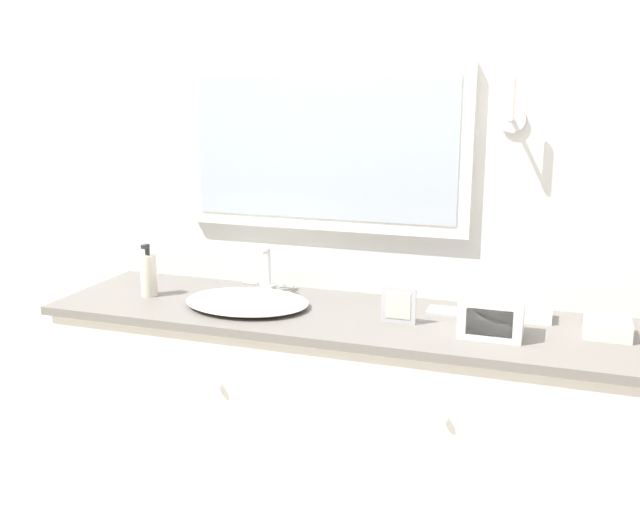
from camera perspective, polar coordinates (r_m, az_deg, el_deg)
wall_back at (r=2.68m, az=4.40°, el=6.08°), size 8.00×0.18×2.55m
vanity_counter at (r=2.64m, az=2.43°, el=-13.43°), size 2.17×0.56×0.85m
sink_basin at (r=2.59m, az=-5.79°, el=-3.56°), size 0.46×0.40×0.18m
soap_bottle at (r=2.76m, az=-13.55°, el=-1.45°), size 0.06×0.06×0.20m
appliance_box at (r=2.31m, az=13.54°, el=-4.76°), size 0.20×0.13×0.13m
picture_frame at (r=2.39m, az=6.31°, el=-3.93°), size 0.12×0.01×0.12m
hand_towel_near_sink at (r=2.53m, az=16.43°, el=-4.43°), size 0.15×0.10×0.04m
hand_towel_far_corner at (r=2.44m, az=22.00°, el=-5.37°), size 0.14×0.13×0.05m
metal_tray at (r=2.54m, az=10.23°, el=-4.39°), size 0.14×0.09×0.01m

